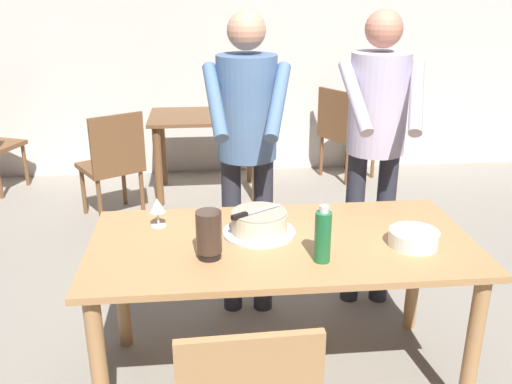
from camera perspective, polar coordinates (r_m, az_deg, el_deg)
The scene contains 14 objects.
ground_plane at distance 2.94m, azimuth 2.41°, elevation -18.26°, with size 14.00×14.00×0.00m, color gray.
back_wall at distance 5.64m, azimuth -2.19°, elevation 15.63°, with size 10.00×0.12×2.70m, color silver.
main_dining_table at distance 2.58m, azimuth 2.62°, elevation -7.07°, with size 1.74×0.85×0.75m.
cake_on_platter at distance 2.58m, azimuth 0.32°, elevation -3.23°, with size 0.34×0.34×0.11m.
cake_knife at distance 2.51m, azimuth -0.98°, elevation -2.27°, with size 0.24×0.16×0.02m.
plate_stack at distance 2.57m, azimuth 15.87°, elevation -4.57°, with size 0.22×0.22×0.07m.
wine_glass_near at distance 2.67m, azimuth -10.09°, elevation -1.45°, with size 0.08×0.08×0.14m.
water_bottle at distance 2.32m, azimuth 6.87°, elevation -4.50°, with size 0.07×0.07×0.25m.
hurricane_lamp at distance 2.34m, azimuth -4.85°, elevation -4.37°, with size 0.11×0.11×0.21m.
person_cutting_cake at distance 3.00m, azimuth -0.93°, elevation 5.82°, with size 0.47×0.56×1.72m.
person_standing_beside at distance 3.17m, azimuth 12.24°, elevation 6.16°, with size 0.46×0.57×1.72m.
background_table at distance 5.06m, azimuth -5.13°, elevation 6.11°, with size 1.00×0.70×0.74m.
background_chair_1 at distance 5.54m, azimuth 8.93°, elevation 6.29°, with size 0.60×0.60×0.90m.
background_chair_2 at distance 4.63m, azimuth -14.45°, elevation 3.02°, with size 0.60×0.60×0.90m.
Camera 1 is at (-0.34, -2.26, 1.85)m, focal length 38.99 mm.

